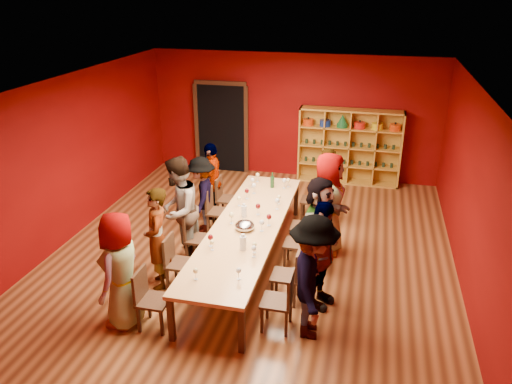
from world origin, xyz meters
TOP-DOWN VIEW (x-y plane):
  - room_shell at (0.00, 0.00)m, footprint 7.10×9.10m
  - tasting_table at (0.00, 0.00)m, footprint 1.10×4.50m
  - doorway at (-1.80, 4.43)m, footprint 1.40×0.17m
  - shelving_unit at (1.40, 4.32)m, footprint 2.40×0.40m
  - chair_person_left_0 at (-0.91, -1.95)m, footprint 0.42×0.42m
  - person_left_0 at (-1.29, -1.95)m, footprint 0.48×0.85m
  - chair_person_left_1 at (-0.91, -0.93)m, footprint 0.42×0.42m
  - person_left_1 at (-1.20, -0.93)m, footprint 0.65×0.74m
  - chair_person_left_2 at (-0.91, -0.09)m, footprint 0.42×0.42m
  - person_left_2 at (-1.18, -0.09)m, footprint 0.54×0.93m
  - chair_person_left_3 at (-0.91, 1.03)m, footprint 0.42×0.42m
  - person_left_3 at (-1.16, 1.03)m, footprint 0.59×1.03m
  - chair_person_left_4 at (-0.91, 1.66)m, footprint 0.42×0.42m
  - person_left_4 at (-1.16, 1.66)m, footprint 0.49×0.96m
  - chair_person_right_0 at (0.91, -1.56)m, footprint 0.42×0.42m
  - person_right_0 at (1.31, -1.56)m, footprint 0.61×1.20m
  - chair_person_right_1 at (0.91, -0.89)m, footprint 0.42×0.42m
  - person_right_1 at (1.34, -0.89)m, footprint 0.78×1.09m
  - chair_person_right_2 at (0.91, 0.14)m, footprint 0.42×0.42m
  - person_right_2 at (1.19, 0.14)m, footprint 0.91×1.60m
  - chair_person_right_3 at (0.91, 0.79)m, footprint 0.42×0.42m
  - person_right_3 at (1.26, 0.79)m, footprint 0.57×0.95m
  - chair_person_right_4 at (0.91, 2.00)m, footprint 0.42×0.42m
  - person_right_4 at (1.17, 2.00)m, footprint 0.51×0.63m
  - wine_glass_0 at (-0.36, -0.83)m, footprint 0.08×0.08m
  - wine_glass_1 at (0.36, -0.99)m, footprint 0.08×0.08m
  - wine_glass_2 at (0.34, -0.87)m, footprint 0.07×0.07m
  - wine_glass_3 at (-0.28, 1.95)m, footprint 0.08×0.08m
  - wine_glass_4 at (0.36, 0.07)m, footprint 0.09×0.09m
  - wine_glass_5 at (-0.21, 1.34)m, footprint 0.09×0.09m
  - wine_glass_6 at (0.31, -1.62)m, footprint 0.07×0.07m
  - wine_glass_7 at (0.09, 0.44)m, footprint 0.09×0.09m
  - wine_glass_8 at (0.31, 1.74)m, footprint 0.08×0.08m
  - wine_glass_9 at (0.37, 1.82)m, footprint 0.07×0.07m
  - wine_glass_10 at (-0.31, 1.65)m, footprint 0.08×0.08m
  - wine_glass_11 at (0.37, 0.73)m, footprint 0.09×0.09m
  - wine_glass_12 at (-0.28, 1.07)m, footprint 0.08×0.08m
  - wine_glass_13 at (-0.26, -1.77)m, footprint 0.07×0.07m
  - wine_glass_14 at (-0.30, -0.94)m, footprint 0.07×0.07m
  - wine_glass_15 at (-0.27, -0.01)m, footprint 0.08×0.08m
  - wine_glass_16 at (0.35, 0.97)m, footprint 0.07×0.07m
  - wine_glass_17 at (0.29, -0.16)m, footprint 0.08×0.08m
  - wine_glass_18 at (-0.34, 0.72)m, footprint 0.08×0.08m
  - spittoon_bowl at (0.01, -0.18)m, footprint 0.33×0.33m
  - carafe_a at (-0.13, 0.30)m, footprint 0.10×0.10m
  - carafe_b at (0.15, -0.82)m, footprint 0.12×0.12m
  - wine_bottle at (0.07, 1.73)m, footprint 0.09×0.09m

SIDE VIEW (x-z plane):
  - chair_person_left_0 at x=-0.91m, z-range 0.05..0.94m
  - chair_person_left_1 at x=-0.91m, z-range 0.05..0.94m
  - chair_person_left_2 at x=-0.91m, z-range 0.05..0.94m
  - chair_person_left_3 at x=-0.91m, z-range 0.05..0.94m
  - chair_person_left_4 at x=-0.91m, z-range 0.05..0.94m
  - chair_person_right_0 at x=0.91m, z-range 0.05..0.94m
  - chair_person_right_1 at x=0.91m, z-range 0.05..0.94m
  - chair_person_right_2 at x=0.91m, z-range 0.05..0.94m
  - chair_person_right_3 at x=0.91m, z-range 0.05..0.94m
  - chair_person_right_4 at x=0.91m, z-range 0.05..0.94m
  - tasting_table at x=0.00m, z-range 0.32..1.07m
  - person_left_3 at x=-1.16m, z-range 0.00..1.50m
  - person_right_4 at x=1.17m, z-range 0.00..1.55m
  - person_left_4 at x=-1.16m, z-range 0.00..1.60m
  - spittoon_bowl at x=0.01m, z-range 0.74..0.92m
  - person_right_2 at x=1.19m, z-range 0.00..1.66m
  - person_left_1 at x=-1.20m, z-range 0.00..1.67m
  - person_right_1 at x=1.34m, z-range 0.00..1.70m
  - person_left_0 at x=-1.29m, z-range 0.00..1.71m
  - carafe_a at x=-0.13m, z-range 0.74..0.98m
  - carafe_b at x=0.15m, z-range 0.74..1.00m
  - wine_bottle at x=0.07m, z-range 0.71..1.03m
  - wine_glass_14 at x=-0.30m, z-range 0.79..0.97m
  - wine_glass_16 at x=0.35m, z-range 0.79..0.97m
  - wine_glass_2 at x=0.34m, z-range 0.79..0.97m
  - wine_glass_6 at x=0.31m, z-range 0.79..0.97m
  - wine_glass_13 at x=-0.26m, z-range 0.79..0.97m
  - wine_glass_9 at x=0.37m, z-range 0.79..0.98m
  - wine_glass_18 at x=-0.34m, z-range 0.79..0.98m
  - person_right_0 at x=1.31m, z-range 0.00..1.78m
  - wine_glass_1 at x=0.36m, z-range 0.79..0.99m
  - wine_glass_3 at x=-0.28m, z-range 0.79..0.99m
  - wine_glass_10 at x=-0.31m, z-range 0.79..0.99m
  - wine_glass_0 at x=-0.36m, z-range 0.80..1.00m
  - wine_glass_12 at x=-0.28m, z-range 0.80..1.00m
  - wine_glass_17 at x=0.29m, z-range 0.80..1.01m
  - wine_glass_15 at x=-0.27m, z-range 0.80..1.01m
  - wine_glass_8 at x=0.31m, z-range 0.80..1.01m
  - wine_glass_4 at x=0.36m, z-range 0.80..1.01m
  - wine_glass_7 at x=0.09m, z-range 0.80..1.01m
  - wine_glass_5 at x=-0.21m, z-range 0.80..1.01m
  - wine_glass_11 at x=0.37m, z-range 0.80..1.02m
  - person_right_3 at x=1.26m, z-range 0.00..1.86m
  - person_left_2 at x=-1.18m, z-range 0.00..1.87m
  - shelving_unit at x=1.40m, z-range 0.08..1.88m
  - doorway at x=-1.80m, z-range -0.03..2.27m
  - room_shell at x=0.00m, z-range -0.02..3.02m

